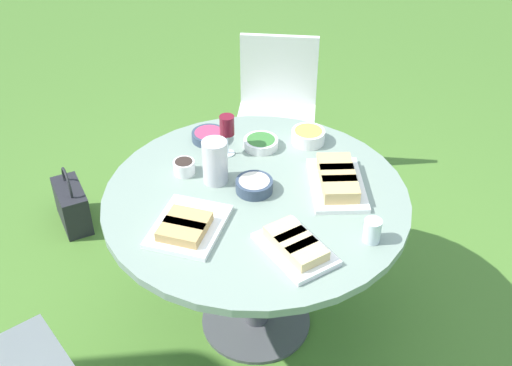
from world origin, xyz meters
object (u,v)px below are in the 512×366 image
(water_pitcher, at_px, (215,161))
(chair_near_left, at_px, (277,104))
(dining_table, at_px, (256,217))
(wine_glass, at_px, (227,127))
(handbag, at_px, (72,205))

(water_pitcher, bearing_deg, chair_near_left, -41.56)
(water_pitcher, bearing_deg, dining_table, -146.62)
(chair_near_left, xyz_separation_m, wine_glass, (-0.66, 0.60, 0.37))
(chair_near_left, relative_size, wine_glass, 4.63)
(dining_table, xyz_separation_m, water_pitcher, (0.16, 0.11, 0.21))
(dining_table, xyz_separation_m, handbag, (1.10, 0.59, -0.52))
(water_pitcher, bearing_deg, wine_glass, -38.66)
(dining_table, relative_size, wine_glass, 6.48)
(dining_table, relative_size, chair_near_left, 1.40)
(dining_table, bearing_deg, water_pitcher, 33.38)
(wine_glass, bearing_deg, handbag, 38.21)
(dining_table, xyz_separation_m, chair_near_left, (0.98, -0.62, -0.12))
(water_pitcher, relative_size, wine_glass, 1.00)
(wine_glass, distance_m, handbag, 1.26)
(chair_near_left, xyz_separation_m, handbag, (0.12, 1.21, -0.40))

